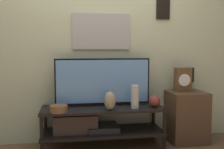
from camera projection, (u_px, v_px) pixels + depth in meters
wall_back at (100, 36)px, 3.34m from camera, size 6.40×0.08×2.70m
media_console at (93, 122)px, 3.14m from camera, size 1.46×0.48×0.49m
television at (103, 81)px, 3.22m from camera, size 1.17×0.05×0.58m
vase_wide_bowl at (59, 109)px, 2.91m from camera, size 0.20×0.20×0.07m
vase_tall_ceramic at (135, 97)px, 3.08m from camera, size 0.09×0.09×0.28m
vase_round_glass at (154, 101)px, 3.15m from camera, size 0.14×0.14×0.14m
vase_urn_stoneware at (110, 101)px, 3.00m from camera, size 0.13×0.14×0.21m
side_table at (186, 117)px, 3.35m from camera, size 0.46×0.42×0.64m
mantel_clock at (183, 80)px, 3.34m from camera, size 0.20×0.11×0.31m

